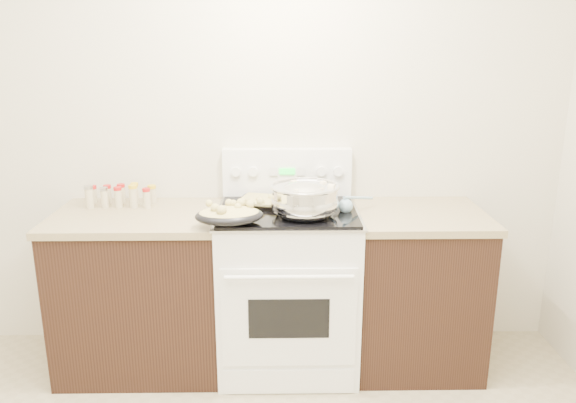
{
  "coord_description": "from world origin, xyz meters",
  "views": [
    {
      "loc": [
        0.3,
        -1.53,
        1.82
      ],
      "look_at": [
        0.35,
        1.37,
        1.0
      ],
      "focal_mm": 35.0,
      "sensor_mm": 36.0,
      "label": 1
    }
  ],
  "objects": [
    {
      "name": "blue_ladle",
      "position": [
        0.67,
        1.38,
        0.98
      ],
      "size": [
        0.22,
        0.21,
        0.1
      ],
      "color": "#82A7C2",
      "rests_on": "kitchen_range"
    },
    {
      "name": "spice_jars",
      "position": [
        -0.61,
        1.58,
        0.98
      ],
      "size": [
        0.39,
        0.15,
        0.13
      ],
      "color": "#BFB28C",
      "rests_on": "counter_left"
    },
    {
      "name": "room_shell",
      "position": [
        0.0,
        0.0,
        1.7
      ],
      "size": [
        4.1,
        3.6,
        2.75
      ],
      "color": "beige",
      "rests_on": "ground"
    },
    {
      "name": "counter_left",
      "position": [
        -0.48,
        1.43,
        0.46
      ],
      "size": [
        0.93,
        0.67,
        0.92
      ],
      "color": "black",
      "rests_on": "ground"
    },
    {
      "name": "wooden_spoon",
      "position": [
        0.41,
        1.39,
        0.95
      ],
      "size": [
        0.19,
        0.2,
        0.04
      ],
      "color": "#A3704A",
      "rests_on": "kitchen_range"
    },
    {
      "name": "mixing_bowl",
      "position": [
        0.44,
        1.3,
        1.03
      ],
      "size": [
        0.44,
        0.44,
        0.22
      ],
      "color": "silver",
      "rests_on": "kitchen_range"
    },
    {
      "name": "counter_right",
      "position": [
        1.08,
        1.43,
        0.46
      ],
      "size": [
        0.73,
        0.67,
        0.92
      ],
      "color": "black",
      "rests_on": "ground"
    },
    {
      "name": "baking_sheet",
      "position": [
        0.25,
        1.5,
        0.96
      ],
      "size": [
        0.43,
        0.35,
        0.06
      ],
      "color": "black",
      "rests_on": "kitchen_range"
    },
    {
      "name": "kitchen_range",
      "position": [
        0.35,
        1.42,
        0.49
      ],
      "size": [
        0.78,
        0.73,
        1.22
      ],
      "color": "white",
      "rests_on": "ground"
    },
    {
      "name": "roasting_pan",
      "position": [
        0.05,
        1.17,
        0.99
      ],
      "size": [
        0.37,
        0.28,
        0.11
      ],
      "color": "black",
      "rests_on": "kitchen_range"
    }
  ]
}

